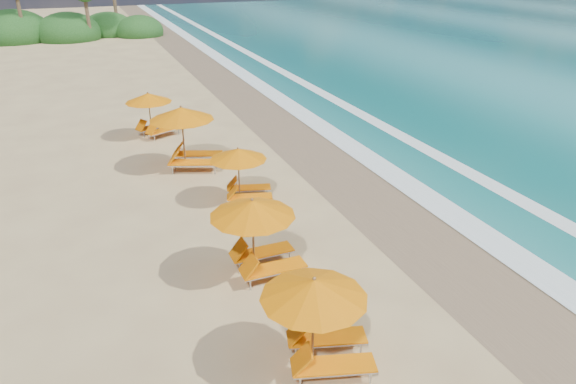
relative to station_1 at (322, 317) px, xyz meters
name	(u,v)px	position (x,y,z in m)	size (l,w,h in m)	color
ground	(288,225)	(1.71, 6.19, -1.28)	(160.00, 160.00, 0.00)	tan
wet_sand	(392,205)	(5.71, 6.19, -1.28)	(4.00, 160.00, 0.01)	#826A4D
surf_foam	(455,193)	(8.41, 6.19, -1.25)	(4.00, 160.00, 0.01)	white
station_1	(322,317)	(0.00, 0.00, 0.00)	(2.87, 2.79, 2.28)	olive
station_2	(259,232)	(-0.05, 3.87, 0.04)	(2.55, 2.35, 2.35)	olive
station_3	(243,171)	(0.93, 8.52, -0.13)	(2.57, 2.49, 2.05)	olive
station_4	(188,133)	(-0.19, 12.40, 0.20)	(3.41, 3.36, 2.65)	olive
station_5	(153,111)	(-0.93, 17.05, -0.04)	(2.93, 2.92, 2.22)	olive
treeline	(26,31)	(-8.23, 51.70, -0.28)	(25.80, 8.80, 9.74)	#163D14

